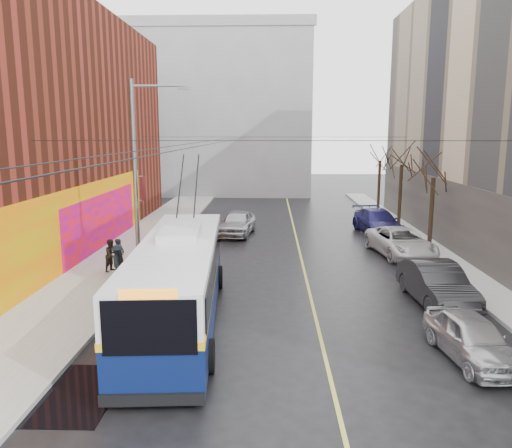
{
  "coord_description": "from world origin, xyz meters",
  "views": [
    {
      "loc": [
        -0.18,
        -12.35,
        6.69
      ],
      "look_at": [
        -0.81,
        9.04,
        2.76
      ],
      "focal_mm": 35.0,
      "sensor_mm": 36.0,
      "label": 1
    }
  ],
  "objects_px": {
    "streetlight_pole": "(139,174)",
    "tree_mid": "(402,154)",
    "trolleybus": "(179,279)",
    "parked_car_c": "(401,242)",
    "following_car": "(237,223)",
    "parked_car_a": "(472,338)",
    "pedestrian_b": "(112,255)",
    "pedestrian_c": "(118,261)",
    "parked_car_d": "(378,222)",
    "tree_far": "(380,151)",
    "tree_near": "(434,164)",
    "pedestrian_a": "(120,256)",
    "parked_car_b": "(436,284)"
  },
  "relations": [
    {
      "from": "streetlight_pole",
      "to": "tree_mid",
      "type": "xyz_separation_m",
      "value": [
        15.14,
        13.0,
        0.41
      ]
    },
    {
      "from": "trolleybus",
      "to": "parked_car_c",
      "type": "height_order",
      "value": "trolleybus"
    },
    {
      "from": "following_car",
      "to": "parked_car_a",
      "type": "bearing_deg",
      "value": -58.41
    },
    {
      "from": "tree_mid",
      "to": "trolleybus",
      "type": "height_order",
      "value": "tree_mid"
    },
    {
      "from": "streetlight_pole",
      "to": "tree_mid",
      "type": "height_order",
      "value": "streetlight_pole"
    },
    {
      "from": "tree_mid",
      "to": "pedestrian_b",
      "type": "xyz_separation_m",
      "value": [
        -16.74,
        -12.45,
        -4.32
      ]
    },
    {
      "from": "parked_car_a",
      "to": "pedestrian_c",
      "type": "xyz_separation_m",
      "value": [
        -12.97,
        7.72,
        0.23
      ]
    },
    {
      "from": "streetlight_pole",
      "to": "parked_car_d",
      "type": "distance_m",
      "value": 17.41
    },
    {
      "from": "following_car",
      "to": "pedestrian_c",
      "type": "height_order",
      "value": "pedestrian_c"
    },
    {
      "from": "streetlight_pole",
      "to": "pedestrian_c",
      "type": "bearing_deg",
      "value": -154.01
    },
    {
      "from": "trolleybus",
      "to": "parked_car_a",
      "type": "distance_m",
      "value": 9.69
    },
    {
      "from": "tree_mid",
      "to": "parked_car_c",
      "type": "xyz_separation_m",
      "value": [
        -2.0,
        -8.35,
        -4.49
      ]
    },
    {
      "from": "parked_car_c",
      "to": "following_car",
      "type": "bearing_deg",
      "value": 141.04
    },
    {
      "from": "parked_car_c",
      "to": "parked_car_a",
      "type": "bearing_deg",
      "value": -103.88
    },
    {
      "from": "parked_car_a",
      "to": "parked_car_c",
      "type": "height_order",
      "value": "parked_car_c"
    },
    {
      "from": "tree_far",
      "to": "trolleybus",
      "type": "distance_m",
      "value": 28.53
    },
    {
      "from": "streetlight_pole",
      "to": "parked_car_d",
      "type": "relative_size",
      "value": 1.61
    },
    {
      "from": "tree_far",
      "to": "pedestrian_b",
      "type": "distance_m",
      "value": 26.01
    },
    {
      "from": "streetlight_pole",
      "to": "tree_near",
      "type": "distance_m",
      "value": 16.28
    },
    {
      "from": "tree_mid",
      "to": "trolleybus",
      "type": "xyz_separation_m",
      "value": [
        -12.42,
        -18.44,
        -3.66
      ]
    },
    {
      "from": "tree_near",
      "to": "following_car",
      "type": "distance_m",
      "value": 12.78
    },
    {
      "from": "tree_far",
      "to": "parked_car_a",
      "type": "xyz_separation_m",
      "value": [
        -3.18,
        -28.21,
        -4.46
      ]
    },
    {
      "from": "tree_near",
      "to": "trolleybus",
      "type": "relative_size",
      "value": 0.52
    },
    {
      "from": "parked_car_c",
      "to": "tree_far",
      "type": "bearing_deg",
      "value": 73.93
    },
    {
      "from": "tree_near",
      "to": "pedestrian_c",
      "type": "relative_size",
      "value": 4.21
    },
    {
      "from": "pedestrian_a",
      "to": "pedestrian_b",
      "type": "height_order",
      "value": "pedestrian_a"
    },
    {
      "from": "parked_car_d",
      "to": "pedestrian_c",
      "type": "bearing_deg",
      "value": -148.86
    },
    {
      "from": "parked_car_c",
      "to": "pedestrian_c",
      "type": "xyz_separation_m",
      "value": [
        -14.15,
        -5.15,
        0.15
      ]
    },
    {
      "from": "trolleybus",
      "to": "following_car",
      "type": "relative_size",
      "value": 2.56
    },
    {
      "from": "tree_near",
      "to": "parked_car_b",
      "type": "bearing_deg",
      "value": -105.8
    },
    {
      "from": "parked_car_c",
      "to": "parked_car_b",
      "type": "bearing_deg",
      "value": -103.08
    },
    {
      "from": "parked_car_a",
      "to": "pedestrian_b",
      "type": "height_order",
      "value": "pedestrian_b"
    },
    {
      "from": "tree_mid",
      "to": "pedestrian_c",
      "type": "bearing_deg",
      "value": -140.12
    },
    {
      "from": "tree_mid",
      "to": "pedestrian_a",
      "type": "height_order",
      "value": "tree_mid"
    },
    {
      "from": "parked_car_d",
      "to": "pedestrian_b",
      "type": "bearing_deg",
      "value": -152.66
    },
    {
      "from": "following_car",
      "to": "pedestrian_a",
      "type": "distance_m",
      "value": 11.01
    },
    {
      "from": "parked_car_b",
      "to": "following_car",
      "type": "bearing_deg",
      "value": 119.57
    },
    {
      "from": "trolleybus",
      "to": "parked_car_c",
      "type": "bearing_deg",
      "value": 40.23
    },
    {
      "from": "parked_car_d",
      "to": "pedestrian_a",
      "type": "bearing_deg",
      "value": -151.09
    },
    {
      "from": "tree_near",
      "to": "parked_car_a",
      "type": "height_order",
      "value": "tree_near"
    },
    {
      "from": "tree_near",
      "to": "tree_mid",
      "type": "relative_size",
      "value": 0.96
    },
    {
      "from": "parked_car_d",
      "to": "pedestrian_a",
      "type": "distance_m",
      "value": 17.67
    },
    {
      "from": "tree_mid",
      "to": "tree_far",
      "type": "relative_size",
      "value": 1.02
    },
    {
      "from": "parked_car_d",
      "to": "pedestrian_a",
      "type": "xyz_separation_m",
      "value": [
        -14.28,
        -10.4,
        0.16
      ]
    },
    {
      "from": "streetlight_pole",
      "to": "tree_mid",
      "type": "distance_m",
      "value": 19.96
    },
    {
      "from": "parked_car_b",
      "to": "pedestrian_b",
      "type": "height_order",
      "value": "pedestrian_b"
    },
    {
      "from": "tree_near",
      "to": "tree_mid",
      "type": "height_order",
      "value": "tree_mid"
    },
    {
      "from": "pedestrian_a",
      "to": "parked_car_a",
      "type": "bearing_deg",
      "value": -104.49
    },
    {
      "from": "trolleybus",
      "to": "tree_far",
      "type": "bearing_deg",
      "value": 60.11
    },
    {
      "from": "pedestrian_b",
      "to": "streetlight_pole",
      "type": "bearing_deg",
      "value": -84.93
    }
  ]
}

